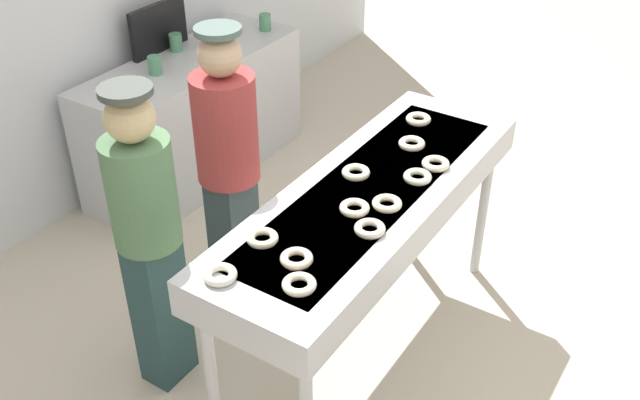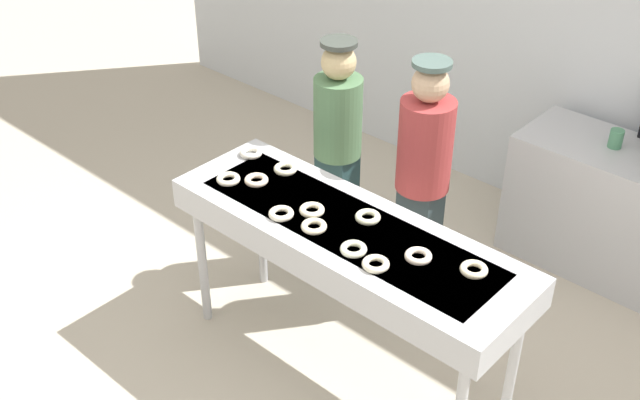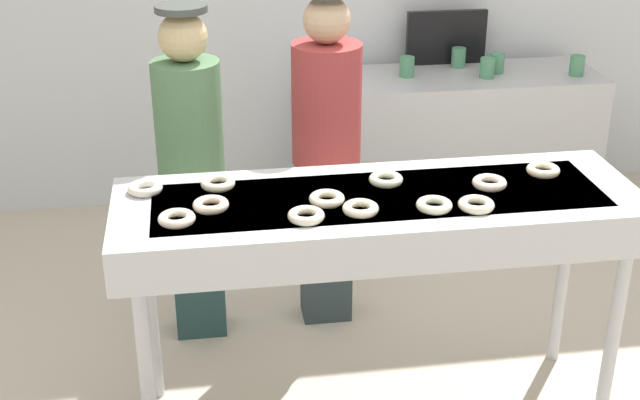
{
  "view_description": "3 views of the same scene",
  "coord_description": "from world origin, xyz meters",
  "px_view_note": "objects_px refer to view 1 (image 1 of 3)",
  "views": [
    {
      "loc": [
        -2.53,
        -1.36,
        2.87
      ],
      "look_at": [
        -0.31,
        0.08,
        1.09
      ],
      "focal_mm": 41.07,
      "sensor_mm": 36.0,
      "label": 1
    },
    {
      "loc": [
        2.13,
        -2.56,
        3.36
      ],
      "look_at": [
        -0.27,
        0.09,
        1.02
      ],
      "focal_mm": 44.01,
      "sensor_mm": 36.0,
      "label": 2
    },
    {
      "loc": [
        -0.69,
        -2.98,
        2.4
      ],
      "look_at": [
        -0.21,
        0.12,
        0.96
      ],
      "focal_mm": 48.74,
      "sensor_mm": 36.0,
      "label": 3
    }
  ],
  "objects_px": {
    "sugar_donut_11": "(436,164)",
    "paper_cup_4": "(212,38)",
    "sugar_donut_4": "(412,144)",
    "paper_cup_1": "(213,45)",
    "menu_display": "(159,28)",
    "paper_cup_0": "(155,65)",
    "fryer_conveyor": "(370,204)",
    "sugar_donut_7": "(220,275)",
    "worker_baker": "(228,163)",
    "worker_assistant": "(148,232)",
    "sugar_donut_3": "(418,119)",
    "sugar_donut_5": "(297,259)",
    "sugar_donut_9": "(355,208)",
    "sugar_donut_10": "(262,238)",
    "sugar_donut_0": "(299,284)",
    "sugar_donut_2": "(387,204)",
    "paper_cup_3": "(265,22)",
    "paper_cup_2": "(176,42)",
    "sugar_donut_8": "(370,229)",
    "sugar_donut_6": "(417,177)",
    "sugar_donut_1": "(356,172)",
    "prep_counter": "(196,117)"
  },
  "relations": [
    {
      "from": "sugar_donut_5",
      "to": "worker_baker",
      "type": "height_order",
      "value": "worker_baker"
    },
    {
      "from": "sugar_donut_1",
      "to": "sugar_donut_11",
      "type": "height_order",
      "value": "same"
    },
    {
      "from": "paper_cup_2",
      "to": "paper_cup_4",
      "type": "relative_size",
      "value": 1.0
    },
    {
      "from": "sugar_donut_3",
      "to": "paper_cup_1",
      "type": "height_order",
      "value": "sugar_donut_3"
    },
    {
      "from": "sugar_donut_11",
      "to": "sugar_donut_0",
      "type": "bearing_deg",
      "value": 177.44
    },
    {
      "from": "sugar_donut_9",
      "to": "paper_cup_1",
      "type": "bearing_deg",
      "value": 55.96
    },
    {
      "from": "sugar_donut_11",
      "to": "paper_cup_3",
      "type": "height_order",
      "value": "sugar_donut_11"
    },
    {
      "from": "sugar_donut_10",
      "to": "sugar_donut_11",
      "type": "xyz_separation_m",
      "value": [
        0.94,
        -0.35,
        0.0
      ]
    },
    {
      "from": "sugar_donut_11",
      "to": "paper_cup_4",
      "type": "height_order",
      "value": "sugar_donut_11"
    },
    {
      "from": "sugar_donut_0",
      "to": "sugar_donut_1",
      "type": "distance_m",
      "value": 0.86
    },
    {
      "from": "sugar_donut_7",
      "to": "paper_cup_0",
      "type": "xyz_separation_m",
      "value": [
        1.49,
        1.78,
        -0.08
      ]
    },
    {
      "from": "sugar_donut_9",
      "to": "paper_cup_1",
      "type": "relative_size",
      "value": 1.11
    },
    {
      "from": "worker_assistant",
      "to": "sugar_donut_0",
      "type": "bearing_deg",
      "value": 74.25
    },
    {
      "from": "sugar_donut_1",
      "to": "sugar_donut_7",
      "type": "distance_m",
      "value": 0.95
    },
    {
      "from": "sugar_donut_0",
      "to": "paper_cup_0",
      "type": "distance_m",
      "value": 2.48
    },
    {
      "from": "sugar_donut_6",
      "to": "paper_cup_3",
      "type": "height_order",
      "value": "sugar_donut_6"
    },
    {
      "from": "sugar_donut_3",
      "to": "fryer_conveyor",
      "type": "bearing_deg",
      "value": -171.34
    },
    {
      "from": "sugar_donut_7",
      "to": "paper_cup_3",
      "type": "xyz_separation_m",
      "value": [
        2.51,
        1.65,
        -0.08
      ]
    },
    {
      "from": "fryer_conveyor",
      "to": "sugar_donut_7",
      "type": "relative_size",
      "value": 15.13
    },
    {
      "from": "sugar_donut_4",
      "to": "worker_baker",
      "type": "bearing_deg",
      "value": 124.04
    },
    {
      "from": "sugar_donut_5",
      "to": "paper_cup_2",
      "type": "xyz_separation_m",
      "value": [
        1.61,
        2.12,
        -0.08
      ]
    },
    {
      "from": "sugar_donut_11",
      "to": "worker_assistant",
      "type": "xyz_separation_m",
      "value": [
        -1.04,
        0.92,
        -0.14
      ]
    },
    {
      "from": "paper_cup_0",
      "to": "paper_cup_4",
      "type": "distance_m",
      "value": 0.56
    },
    {
      "from": "worker_assistant",
      "to": "menu_display",
      "type": "height_order",
      "value": "worker_assistant"
    },
    {
      "from": "sugar_donut_6",
      "to": "paper_cup_1",
      "type": "bearing_deg",
      "value": 66.09
    },
    {
      "from": "worker_baker",
      "to": "worker_assistant",
      "type": "distance_m",
      "value": 0.64
    },
    {
      "from": "sugar_donut_10",
      "to": "paper_cup_1",
      "type": "height_order",
      "value": "sugar_donut_10"
    },
    {
      "from": "paper_cup_4",
      "to": "sugar_donut_4",
      "type": "bearing_deg",
      "value": -110.19
    },
    {
      "from": "paper_cup_0",
      "to": "menu_display",
      "type": "distance_m",
      "value": 0.41
    },
    {
      "from": "sugar_donut_1",
      "to": "sugar_donut_11",
      "type": "relative_size",
      "value": 1.0
    },
    {
      "from": "paper_cup_1",
      "to": "menu_display",
      "type": "bearing_deg",
      "value": 115.33
    },
    {
      "from": "sugar_donut_0",
      "to": "sugar_donut_2",
      "type": "relative_size",
      "value": 1.0
    },
    {
      "from": "paper_cup_3",
      "to": "sugar_donut_11",
      "type": "bearing_deg",
      "value": -122.83
    },
    {
      "from": "sugar_donut_4",
      "to": "paper_cup_0",
      "type": "distance_m",
      "value": 1.94
    },
    {
      "from": "sugar_donut_4",
      "to": "paper_cup_4",
      "type": "bearing_deg",
      "value": 69.81
    },
    {
      "from": "sugar_donut_0",
      "to": "sugar_donut_7",
      "type": "distance_m",
      "value": 0.32
    },
    {
      "from": "sugar_donut_11",
      "to": "sugar_donut_2",
      "type": "bearing_deg",
      "value": 175.73
    },
    {
      "from": "fryer_conveyor",
      "to": "sugar_donut_11",
      "type": "bearing_deg",
      "value": -27.67
    },
    {
      "from": "sugar_donut_3",
      "to": "sugar_donut_5",
      "type": "bearing_deg",
      "value": -174.38
    },
    {
      "from": "sugar_donut_5",
      "to": "sugar_donut_8",
      "type": "xyz_separation_m",
      "value": [
        0.34,
        -0.15,
        0.0
      ]
    },
    {
      "from": "sugar_donut_0",
      "to": "sugar_donut_11",
      "type": "xyz_separation_m",
      "value": [
        1.1,
        -0.05,
        0.0
      ]
    },
    {
      "from": "paper_cup_1",
      "to": "fryer_conveyor",
      "type": "bearing_deg",
      "value": -119.9
    },
    {
      "from": "worker_assistant",
      "to": "prep_counter",
      "type": "xyz_separation_m",
      "value": [
        1.61,
        1.18,
        -0.45
      ]
    },
    {
      "from": "sugar_donut_2",
      "to": "worker_baker",
      "type": "relative_size",
      "value": 0.08
    },
    {
      "from": "sugar_donut_2",
      "to": "worker_baker",
      "type": "height_order",
      "value": "worker_baker"
    },
    {
      "from": "sugar_donut_5",
      "to": "worker_assistant",
      "type": "xyz_separation_m",
      "value": [
        -0.07,
        0.78,
        -0.14
      ]
    },
    {
      "from": "sugar_donut_11",
      "to": "worker_baker",
      "type": "relative_size",
      "value": 0.08
    },
    {
      "from": "sugar_donut_2",
      "to": "sugar_donut_7",
      "type": "distance_m",
      "value": 0.85
    },
    {
      "from": "prep_counter",
      "to": "paper_cup_3",
      "type": "relative_size",
      "value": 14.47
    },
    {
      "from": "sugar_donut_10",
      "to": "paper_cup_2",
      "type": "distance_m",
      "value": 2.49
    }
  ]
}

